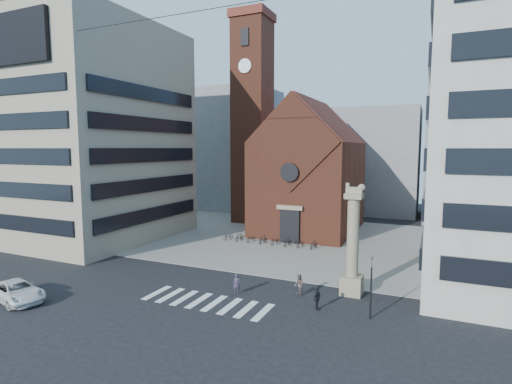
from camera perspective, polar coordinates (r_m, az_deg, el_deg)
ground at (r=33.44m, az=-5.15°, el=-13.49°), size 120.00×120.00×0.00m
piazza at (r=50.18m, az=5.63°, el=-6.72°), size 46.00×30.00×0.05m
zebra_crossing at (r=30.76m, az=-7.07°, el=-15.31°), size 10.20×3.20×0.01m
church at (r=54.76m, az=7.75°, el=2.76°), size 12.00×16.65×18.00m
campanile at (r=61.13m, az=-0.50°, el=10.45°), size 5.50×5.50×31.20m
building_left at (r=54.43m, az=-22.55°, el=7.60°), size 18.00×20.00×26.00m
bg_block_left at (r=76.17m, az=-3.57°, el=6.05°), size 16.00×14.00×22.00m
bg_block_mid at (r=73.03m, az=16.80°, el=4.22°), size 14.00×12.00×18.00m
bg_block_right at (r=69.67m, az=29.77°, el=6.04°), size 16.00×14.00×24.00m
lion_column at (r=31.85m, az=13.65°, el=-8.15°), size 1.63×1.60×8.68m
traffic_light at (r=28.09m, az=16.12°, el=-12.68°), size 0.13×0.16×4.30m
white_car at (r=35.26m, az=-31.01°, el=-12.07°), size 5.71×3.57×1.47m
pedestrian_0 at (r=31.83m, az=-2.80°, el=-12.98°), size 0.59×0.40×1.60m
pedestrian_1 at (r=31.62m, az=6.17°, el=-13.06°), size 1.00×1.04×1.69m
pedestrian_2 at (r=29.24m, az=8.72°, el=-14.70°), size 0.56×1.06×1.73m
scooter_0 at (r=49.58m, az=-3.96°, el=-6.32°), size 0.97×1.75×0.87m
scooter_1 at (r=48.87m, az=-2.35°, el=-6.44°), size 0.84×1.67×0.97m
scooter_2 at (r=48.22m, az=-0.69°, el=-6.67°), size 0.97×1.75×0.87m
scooter_3 at (r=47.59m, az=1.01°, el=-6.78°), size 0.84×1.67×0.97m
scooter_4 at (r=47.03m, az=2.76°, el=-7.01°), size 0.97×1.75×0.87m
scooter_5 at (r=46.49m, az=4.55°, el=-7.12°), size 0.84×1.67×0.97m
scooter_6 at (r=46.02m, az=6.38°, el=-7.34°), size 0.97×1.75×0.87m
scooter_7 at (r=45.57m, az=8.25°, el=-7.44°), size 0.84×1.67×0.97m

